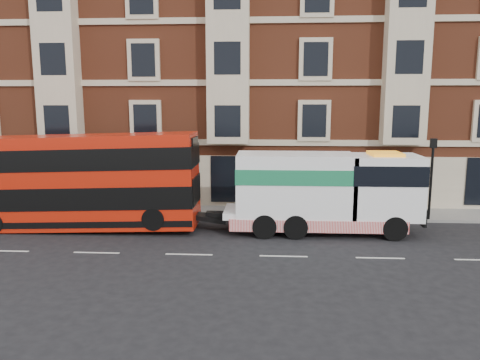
{
  "coord_description": "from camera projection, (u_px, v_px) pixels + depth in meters",
  "views": [
    {
      "loc": [
        3.27,
        -18.86,
        6.4
      ],
      "look_at": [
        1.94,
        4.0,
        2.56
      ],
      "focal_mm": 35.0,
      "sensor_mm": 36.0,
      "label": 1
    }
  ],
  "objects": [
    {
      "name": "lamp_post_east",
      "position": [
        432.0,
        173.0,
        24.79
      ],
      "size": [
        0.35,
        0.15,
        4.35
      ],
      "color": "black",
      "rests_on": "sidewalk"
    },
    {
      "name": "victorian_terrace",
      "position": [
        229.0,
        49.0,
        32.89
      ],
      "size": [
        45.0,
        12.0,
        20.4
      ],
      "color": "brown",
      "rests_on": "ground"
    },
    {
      "name": "ground",
      "position": [
        189.0,
        255.0,
        19.81
      ],
      "size": [
        120.0,
        120.0,
        0.0
      ],
      "primitive_type": "plane",
      "color": "black",
      "rests_on": "ground"
    },
    {
      "name": "pedestrian",
      "position": [
        61.0,
        198.0,
        26.76
      ],
      "size": [
        0.71,
        0.7,
        1.65
      ],
      "primitive_type": "imported",
      "rotation": [
        0.0,
        0.0,
        -0.73
      ],
      "color": "black",
      "rests_on": "sidewalk"
    },
    {
      "name": "lamp_post_west",
      "position": [
        99.0,
        170.0,
        25.82
      ],
      "size": [
        0.35,
        0.15,
        4.35
      ],
      "color": "black",
      "rests_on": "sidewalk"
    },
    {
      "name": "tow_truck",
      "position": [
        322.0,
        191.0,
        22.85
      ],
      "size": [
        9.41,
        2.78,
        3.92
      ],
      "color": "white",
      "rests_on": "ground"
    },
    {
      "name": "sidewalk",
      "position": [
        210.0,
        212.0,
        27.19
      ],
      "size": [
        90.0,
        3.0,
        0.15
      ],
      "primitive_type": "cube",
      "color": "slate",
      "rests_on": "ground"
    },
    {
      "name": "double_decker_bus",
      "position": [
        80.0,
        180.0,
        23.47
      ],
      "size": [
        11.75,
        2.7,
        4.76
      ],
      "color": "red",
      "rests_on": "ground"
    }
  ]
}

